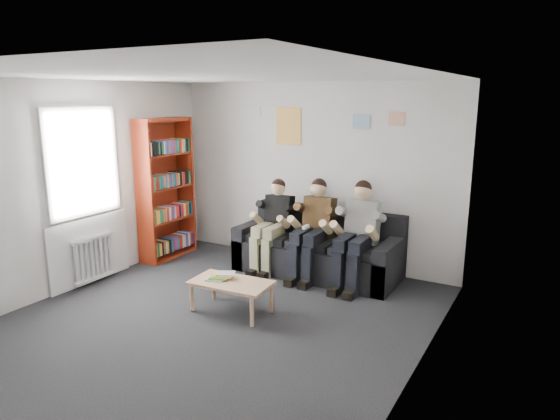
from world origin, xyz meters
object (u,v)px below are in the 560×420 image
bookshelf (166,189)px  person_right (356,235)px  person_left (272,225)px  person_middle (312,230)px  sofa (318,251)px  coffee_table (231,285)px

bookshelf → person_right: bearing=3.3°
bookshelf → person_left: size_ratio=1.64×
person_left → person_middle: person_middle is taller
bookshelf → person_left: bookshelf is taller
person_left → person_right: (1.29, -0.00, 0.03)m
person_middle → person_right: size_ratio=0.98×
person_left → person_middle: bearing=-5.6°
sofa → person_middle: 0.42m
bookshelf → coffee_table: (2.08, -1.23, -0.76)m
person_middle → bookshelf: bearing=-174.2°
sofa → person_right: (0.65, -0.21, 0.38)m
person_left → person_right: 1.29m
sofa → coffee_table: 1.74m
coffee_table → person_right: size_ratio=0.67×
sofa → person_right: 0.78m
coffee_table → person_left: 1.58m
person_left → sofa: bearing=12.3°
sofa → coffee_table: (-0.31, -1.72, 0.01)m
bookshelf → person_middle: 2.44m
coffee_table → person_left: person_left is taller
sofa → bookshelf: (-2.39, -0.48, 0.76)m
sofa → person_right: size_ratio=1.65×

